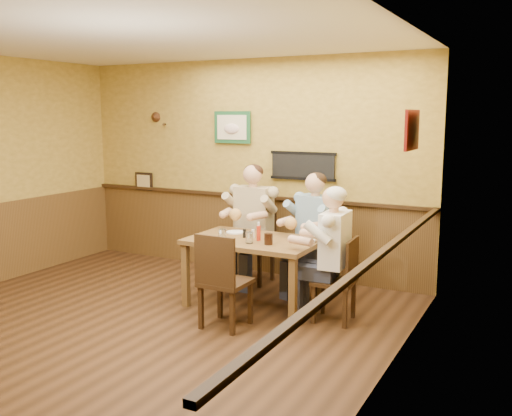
{
  "coord_description": "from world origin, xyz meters",
  "views": [
    {
      "loc": [
        3.6,
        -4.13,
        2.09
      ],
      "look_at": [
        0.82,
        1.19,
        1.1
      ],
      "focal_mm": 40.0,
      "sensor_mm": 36.0,
      "label": 1
    }
  ],
  "objects": [
    {
      "name": "diner_tan_shirt",
      "position": [
        0.35,
        2.01,
        0.67
      ],
      "size": [
        0.62,
        0.62,
        1.33
      ],
      "primitive_type": null,
      "rotation": [
        0.0,
        0.0,
        -0.01
      ],
      "color": "#C7B489",
      "rests_on": "ground"
    },
    {
      "name": "water_glass_left",
      "position": [
        0.5,
        1.01,
        0.81
      ],
      "size": [
        0.1,
        0.1,
        0.12
      ],
      "primitive_type": "cylinder",
      "rotation": [
        0.0,
        0.0,
        0.23
      ],
      "color": "silver",
      "rests_on": "dining_table"
    },
    {
      "name": "pepper_shaker",
      "position": [
        0.65,
        1.24,
        0.8
      ],
      "size": [
        0.04,
        0.04,
        0.09
      ],
      "primitive_type": "cylinder",
      "rotation": [
        0.0,
        0.0,
        0.21
      ],
      "color": "black",
      "rests_on": "dining_table"
    },
    {
      "name": "chair_near_side",
      "position": [
        0.82,
        0.54,
        0.48
      ],
      "size": [
        0.45,
        0.45,
        0.96
      ],
      "primitive_type": null,
      "rotation": [
        0.0,
        0.0,
        3.13
      ],
      "color": "#362311",
      "rests_on": "ground"
    },
    {
      "name": "diner_white_elder",
      "position": [
        1.72,
        1.18,
        0.62
      ],
      "size": [
        0.6,
        0.6,
        1.24
      ],
      "primitive_type": null,
      "rotation": [
        0.0,
        0.0,
        -1.52
      ],
      "color": "white",
      "rests_on": "ground"
    },
    {
      "name": "dining_table",
      "position": [
        0.77,
        1.24,
        0.66
      ],
      "size": [
        1.4,
        0.9,
        0.75
      ],
      "color": "brown",
      "rests_on": "ground"
    },
    {
      "name": "room",
      "position": [
        0.14,
        0.17,
        1.69
      ],
      "size": [
        5.02,
        5.03,
        2.81
      ],
      "color": "#311D0E",
      "rests_on": "ground"
    },
    {
      "name": "cola_tumbler",
      "position": [
        1.03,
        1.06,
        0.81
      ],
      "size": [
        0.1,
        0.1,
        0.12
      ],
      "primitive_type": "cylinder",
      "rotation": [
        0.0,
        0.0,
        0.17
      ],
      "color": "black",
      "rests_on": "dining_table"
    },
    {
      "name": "water_glass_mid",
      "position": [
        0.83,
        1.02,
        0.81
      ],
      "size": [
        0.1,
        0.1,
        0.12
      ],
      "primitive_type": "cylinder",
      "rotation": [
        0.0,
        0.0,
        0.3
      ],
      "color": "white",
      "rests_on": "dining_table"
    },
    {
      "name": "diner_blue_polo",
      "position": [
        1.22,
        1.93,
        0.64
      ],
      "size": [
        0.75,
        0.75,
        1.29
      ],
      "primitive_type": null,
      "rotation": [
        0.0,
        0.0,
        -0.31
      ],
      "color": "#7799B3",
      "rests_on": "ground"
    },
    {
      "name": "hot_sauce_bottle",
      "position": [
        0.86,
        1.18,
        0.84
      ],
      "size": [
        0.06,
        0.06,
        0.18
      ],
      "primitive_type": "cylinder",
      "rotation": [
        0.0,
        0.0,
        -0.36
      ],
      "color": "red",
      "rests_on": "dining_table"
    },
    {
      "name": "plate_far_right",
      "position": [
        1.31,
        1.37,
        0.76
      ],
      "size": [
        0.25,
        0.25,
        0.02
      ],
      "primitive_type": "cylinder",
      "rotation": [
        0.0,
        0.0,
        -0.09
      ],
      "color": "white",
      "rests_on": "dining_table"
    },
    {
      "name": "chair_right_end",
      "position": [
        1.72,
        1.18,
        0.43
      ],
      "size": [
        0.42,
        0.42,
        0.87
      ],
      "primitive_type": null,
      "rotation": [
        0.0,
        0.0,
        -1.52
      ],
      "color": "#362311",
      "rests_on": "ground"
    },
    {
      "name": "chair_back_right",
      "position": [
        1.22,
        1.93,
        0.45
      ],
      "size": [
        0.52,
        0.52,
        0.9
      ],
      "primitive_type": null,
      "rotation": [
        0.0,
        0.0,
        -0.31
      ],
      "color": "#362311",
      "rests_on": "ground"
    },
    {
      "name": "salt_shaker",
      "position": [
        0.73,
        1.28,
        0.8
      ],
      "size": [
        0.05,
        0.05,
        0.09
      ],
      "primitive_type": "cylinder",
      "rotation": [
        0.0,
        0.0,
        -0.32
      ],
      "color": "silver",
      "rests_on": "dining_table"
    },
    {
      "name": "plate_far_left",
      "position": [
        0.43,
        1.42,
        0.76
      ],
      "size": [
        0.28,
        0.28,
        0.01
      ],
      "primitive_type": "cylinder",
      "rotation": [
        0.0,
        0.0,
        0.42
      ],
      "color": "white",
      "rests_on": "dining_table"
    },
    {
      "name": "chair_back_left",
      "position": [
        0.35,
        2.01,
        0.47
      ],
      "size": [
        0.43,
        0.43,
        0.93
      ],
      "primitive_type": null,
      "rotation": [
        0.0,
        0.0,
        -0.01
      ],
      "color": "#362311",
      "rests_on": "ground"
    }
  ]
}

